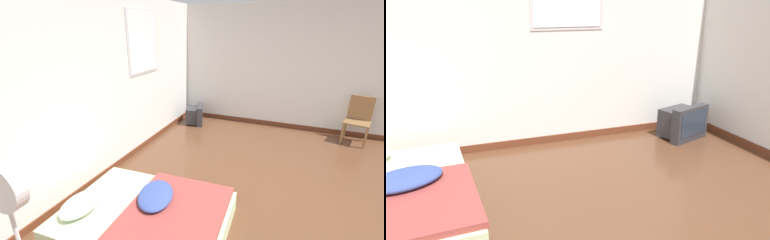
{
  "view_description": "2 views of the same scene",
  "coord_description": "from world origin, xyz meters",
  "views": [
    {
      "loc": [
        -2.85,
        0.28,
        2.11
      ],
      "look_at": [
        0.82,
        1.8,
        0.67
      ],
      "focal_mm": 24.0,
      "sensor_mm": 36.0,
      "label": 1
    },
    {
      "loc": [
        -0.43,
        -1.36,
        1.64
      ],
      "look_at": [
        0.75,
        1.77,
        0.59
      ],
      "focal_mm": 35.0,
      "sensor_mm": 36.0,
      "label": 2
    }
  ],
  "objects": [
    {
      "name": "wall_back",
      "position": [
        0.01,
        2.82,
        1.29
      ],
      "size": [
        8.21,
        0.08,
        2.6
      ],
      "color": "white",
      "rests_on": "ground_plane"
    },
    {
      "name": "crt_tv",
      "position": [
        2.37,
        2.36,
        0.2
      ],
      "size": [
        0.61,
        0.51,
        0.43
      ],
      "color": "#333338",
      "rests_on": "ground_plane"
    }
  ]
}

